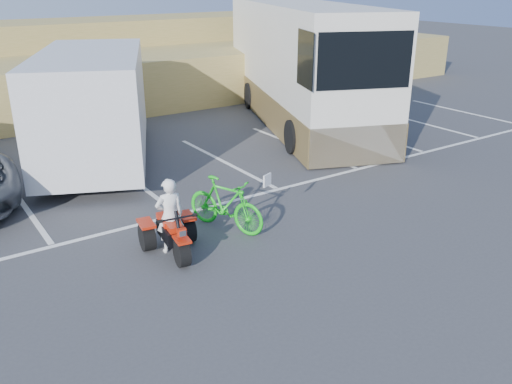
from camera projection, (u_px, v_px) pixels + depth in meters
ground at (237, 258)px, 10.02m from camera, size 100.00×100.00×0.00m
parking_stripes at (180, 184)px, 13.60m from camera, size 28.00×5.16×0.01m
grass_embankment at (28, 70)px, 21.42m from camera, size 40.00×8.50×3.10m
red_trike_atv at (174, 254)px, 10.18m from camera, size 1.26×1.55×0.92m
rider at (170, 216)px, 10.04m from camera, size 0.58×0.42×1.46m
green_dirt_bike at (225, 204)px, 11.00m from camera, size 1.17×1.90×1.10m
cargo_trailer at (94, 104)px, 14.68m from camera, size 4.96×6.97×3.02m
rv_motorhome at (300, 72)px, 19.16m from camera, size 6.68×11.33×3.98m
quad_atv_green at (96, 179)px, 13.95m from camera, size 1.26×1.58×0.95m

